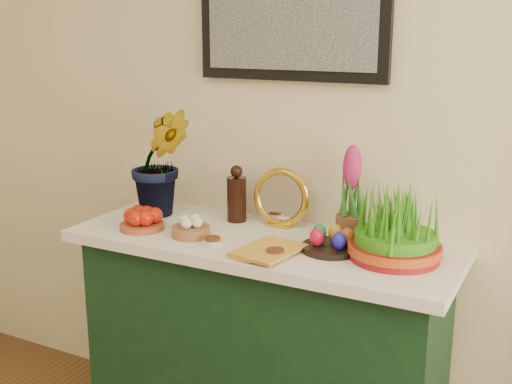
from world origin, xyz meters
TOP-DOWN VIEW (x-y plane):
  - sideboard at (-0.17, 2.00)m, footprint 1.30×0.45m
  - tablecloth at (-0.17, 2.00)m, footprint 1.40×0.55m
  - hyacinth_green at (-0.66, 2.08)m, footprint 0.37×0.37m
  - apple_bowl at (-0.62, 1.88)m, footprint 0.19×0.19m
  - garlic_basket at (-0.41, 1.90)m, footprint 0.17×0.17m
  - vinegar_cruet at (-0.35, 2.14)m, footprint 0.08×0.08m
  - mirror at (-0.17, 2.16)m, footprint 0.23×0.07m
  - book at (-0.16, 1.87)m, footprint 0.19×0.25m
  - spice_dish_left at (-0.29, 1.86)m, footprint 0.07×0.07m
  - spice_dish_right at (-0.04, 1.84)m, footprint 0.07×0.07m
  - egg_plate at (0.10, 1.99)m, footprint 0.23×0.23m
  - hyacinth_pink at (0.11, 2.15)m, footprint 0.10×0.10m
  - wheatgrass_sabzeh at (0.31, 2.01)m, footprint 0.30×0.30m

SIDE VIEW (x-z plane):
  - sideboard at x=-0.17m, z-range 0.00..0.85m
  - tablecloth at x=-0.17m, z-range 0.85..0.89m
  - spice_dish_left at x=-0.29m, z-range 0.89..0.92m
  - spice_dish_right at x=-0.04m, z-range 0.89..0.92m
  - book at x=-0.16m, z-range 0.89..0.92m
  - egg_plate at x=0.10m, z-range 0.88..0.96m
  - garlic_basket at x=-0.41m, z-range 0.88..0.96m
  - apple_bowl at x=-0.62m, z-range 0.88..0.97m
  - vinegar_cruet at x=-0.35m, z-range 0.88..1.10m
  - wheatgrass_sabzeh at x=0.31m, z-range 0.87..1.12m
  - mirror at x=-0.17m, z-range 0.89..1.11m
  - hyacinth_pink at x=0.11m, z-range 0.87..1.21m
  - hyacinth_green at x=-0.66m, z-range 0.89..1.46m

